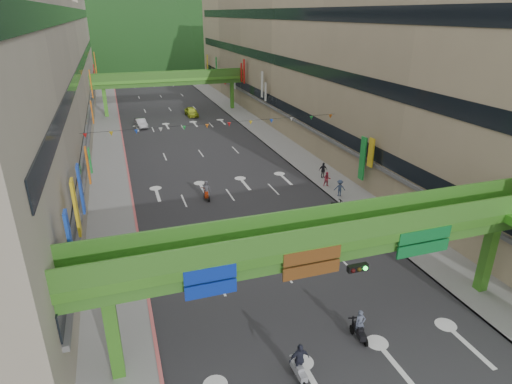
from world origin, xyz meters
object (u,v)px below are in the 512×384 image
object	(u,v)px
car_silver	(141,123)
scooter_rider_mid	(300,231)
pedestrian_red	(327,181)
car_yellow	(191,112)
scooter_rider_near	(360,327)
overpass_near	(351,250)

from	to	relation	value
car_silver	scooter_rider_mid	bearing A→B (deg)	-85.11
car_silver	pedestrian_red	size ratio (longest dim) A/B	2.67
car_silver	car_yellow	world-z (taller)	car_yellow
car_yellow	pedestrian_red	size ratio (longest dim) A/B	2.91
scooter_rider_near	pedestrian_red	bearing A→B (deg)	67.41
overpass_near	scooter_rider_near	xyz separation A→B (m)	(0.45, -0.82, -4.36)
scooter_rider_mid	pedestrian_red	distance (m)	11.73
car_silver	car_yellow	size ratio (longest dim) A/B	0.92
overpass_near	scooter_rider_near	distance (m)	4.46
scooter_rider_mid	pedestrian_red	bearing A→B (deg)	52.64
overpass_near	car_yellow	size ratio (longest dim) A/B	6.39
scooter_rider_near	scooter_rider_mid	world-z (taller)	scooter_rider_near
car_yellow	pedestrian_red	world-z (taller)	pedestrian_red
scooter_rider_mid	car_silver	bearing A→B (deg)	102.21
car_silver	car_yellow	xyz separation A→B (m)	(8.81, 5.34, 0.08)
overpass_near	car_silver	bearing A→B (deg)	97.89
car_yellow	scooter_rider_near	bearing A→B (deg)	-94.11
overpass_near	pedestrian_red	xyz separation A→B (m)	(8.87, 19.40, -4.45)
pedestrian_red	overpass_near	bearing A→B (deg)	-101.58
car_silver	car_yellow	bearing A→B (deg)	23.86
scooter_rider_near	car_yellow	bearing A→B (deg)	88.63
overpass_near	car_silver	size ratio (longest dim) A/B	6.97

